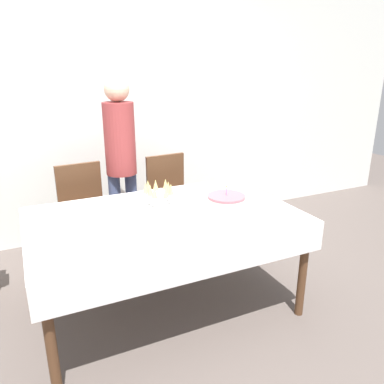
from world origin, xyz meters
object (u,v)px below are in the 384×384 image
at_px(dining_chair_far_left, 85,213).
at_px(dining_chair_far_right, 171,200).
at_px(birthday_cake, 226,202).
at_px(person_standing, 121,152).
at_px(champagne_tray, 158,193).
at_px(plate_stack_main, 205,221).

xyz_separation_m(dining_chair_far_left, dining_chair_far_right, (0.83, 0.00, 0.00)).
relative_size(birthday_cake, person_standing, 0.16).
bearing_deg(birthday_cake, dining_chair_far_left, 131.18).
distance_m(champagne_tray, person_standing, 0.81).
distance_m(dining_chair_far_right, champagne_tray, 0.87).
bearing_deg(dining_chair_far_left, champagne_tray, -57.19).
bearing_deg(champagne_tray, plate_stack_main, -72.12).
bearing_deg(dining_chair_far_right, champagne_tray, -118.25).
distance_m(birthday_cake, person_standing, 1.21).
xyz_separation_m(champagne_tray, person_standing, (-0.07, 0.79, 0.17)).
bearing_deg(plate_stack_main, dining_chair_far_right, 79.10).
bearing_deg(champagne_tray, birthday_cake, -35.09).
bearing_deg(person_standing, dining_chair_far_left, -167.04).
bearing_deg(champagne_tray, dining_chair_far_right, 61.75).
height_order(birthday_cake, champagne_tray, birthday_cake).
bearing_deg(birthday_cake, dining_chair_far_right, 92.40).
bearing_deg(dining_chair_far_right, person_standing, 168.94).
distance_m(birthday_cake, champagne_tray, 0.52).
distance_m(dining_chair_far_left, dining_chair_far_right, 0.83).
bearing_deg(dining_chair_far_right, plate_stack_main, -100.90).
bearing_deg(birthday_cake, person_standing, 114.35).
height_order(dining_chair_far_left, birthday_cake, dining_chair_far_left).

